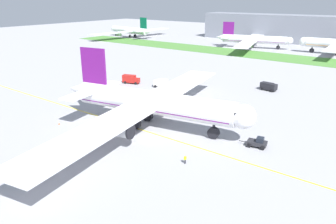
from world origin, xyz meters
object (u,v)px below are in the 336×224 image
at_px(service_truck_catering_van, 131,79).
at_px(parked_airliner_far_right, 336,44).
at_px(pushback_tug, 258,142).
at_px(ground_crew_wingwalker_port, 185,159).
at_px(airliner_foreground, 150,103).
at_px(parked_airliner_far_left, 130,31).
at_px(service_truck_fuel_bowser, 161,83).
at_px(parked_airliner_far_centre, 253,40).
at_px(traffic_cone_near_nose, 59,123).
at_px(service_truck_baggage_loader, 269,86).

height_order(service_truck_catering_van, parked_airliner_far_right, parked_airliner_far_right).
height_order(pushback_tug, ground_crew_wingwalker_port, pushback_tug).
relative_size(airliner_foreground, parked_airliner_far_left, 1.06).
relative_size(ground_crew_wingwalker_port, parked_airliner_far_left, 0.02).
relative_size(service_truck_fuel_bowser, parked_airliner_far_centre, 0.07).
bearing_deg(service_truck_fuel_bowser, traffic_cone_near_nose, -87.37).
distance_m(service_truck_fuel_bowser, parked_airliner_far_centre, 105.88).
distance_m(service_truck_baggage_loader, parked_airliner_far_centre, 97.20).
distance_m(service_truck_fuel_bowser, parked_airliner_far_right, 114.11).
height_order(parked_airliner_far_left, parked_airliner_far_right, parked_airliner_far_right).
bearing_deg(traffic_cone_near_nose, pushback_tug, 21.78).
bearing_deg(pushback_tug, traffic_cone_near_nose, -158.22).
xyz_separation_m(service_truck_fuel_bowser, service_truck_catering_van, (-11.81, -2.59, 0.10)).
xyz_separation_m(ground_crew_wingwalker_port, service_truck_fuel_bowser, (-37.72, 40.09, 0.47)).
relative_size(airliner_foreground, pushback_tug, 13.25).
bearing_deg(parked_airliner_far_centre, service_truck_baggage_loader, -63.19).
bearing_deg(parked_airliner_far_right, pushback_tug, -84.49).
xyz_separation_m(airliner_foreground, service_truck_fuel_bowser, (-20.66, 29.81, -4.49)).
height_order(pushback_tug, service_truck_fuel_bowser, service_truck_fuel_bowser).
bearing_deg(airliner_foreground, pushback_tug, 10.97).
height_order(airliner_foreground, parked_airliner_far_right, airliner_foreground).
distance_m(pushback_tug, traffic_cone_near_nose, 46.94).
height_order(pushback_tug, service_truck_baggage_loader, service_truck_baggage_loader).
distance_m(ground_crew_wingwalker_port, parked_airliner_far_centre, 153.70).
relative_size(service_truck_fuel_bowser, parked_airliner_far_right, 0.09).
distance_m(service_truck_fuel_bowser, parked_airliner_far_left, 148.02).
bearing_deg(parked_airliner_far_centre, parked_airliner_far_right, 5.34).
relative_size(airliner_foreground, service_truck_fuel_bowser, 14.81).
distance_m(airliner_foreground, parked_airliner_far_left, 183.52).
relative_size(traffic_cone_near_nose, parked_airliner_far_right, 0.01).
bearing_deg(parked_airliner_far_centre, service_truck_catering_van, -89.53).
height_order(pushback_tug, traffic_cone_near_nose, pushback_tug).
bearing_deg(airliner_foreground, traffic_cone_near_nose, -146.04).
bearing_deg(ground_crew_wingwalker_port, airliner_foreground, 148.95).
distance_m(traffic_cone_near_nose, parked_airliner_far_left, 180.61).
height_order(service_truck_fuel_bowser, parked_airliner_far_centre, parked_airliner_far_centre).
xyz_separation_m(ground_crew_wingwalker_port, parked_airliner_far_right, (-5.13, 149.37, 4.56)).
bearing_deg(parked_airliner_far_right, service_truck_fuel_bowser, -106.61).
relative_size(airliner_foreground, parked_airliner_far_right, 1.33).
height_order(ground_crew_wingwalker_port, service_truck_fuel_bowser, service_truck_fuel_bowser).
height_order(service_truck_baggage_loader, parked_airliner_far_left, parked_airliner_far_left).
bearing_deg(ground_crew_wingwalker_port, traffic_cone_near_nose, -176.28).
bearing_deg(parked_airliner_far_right, traffic_cone_near_nose, -101.42).
relative_size(ground_crew_wingwalker_port, parked_airliner_far_right, 0.03).
bearing_deg(pushback_tug, service_truck_baggage_loader, 108.40).
xyz_separation_m(airliner_foreground, parked_airliner_far_centre, (-33.35, 134.87, -0.89)).
distance_m(traffic_cone_near_nose, service_truck_catering_van, 42.15).
xyz_separation_m(pushback_tug, parked_airliner_far_centre, (-58.23, 130.04, 4.13)).
height_order(ground_crew_wingwalker_port, traffic_cone_near_nose, ground_crew_wingwalker_port).
bearing_deg(service_truck_catering_van, service_truck_baggage_loader, 26.02).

